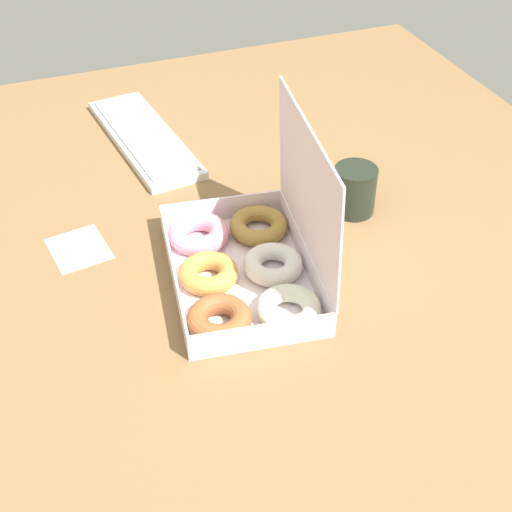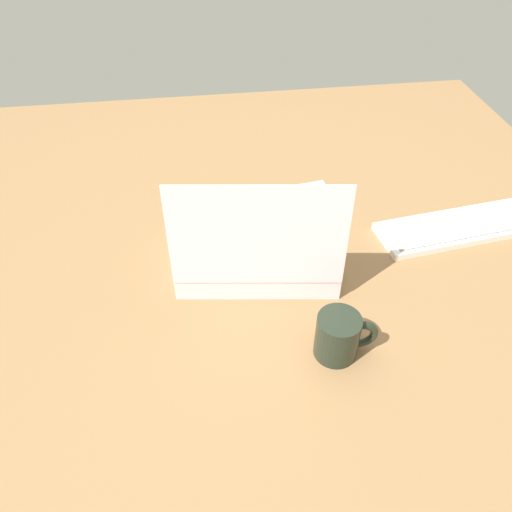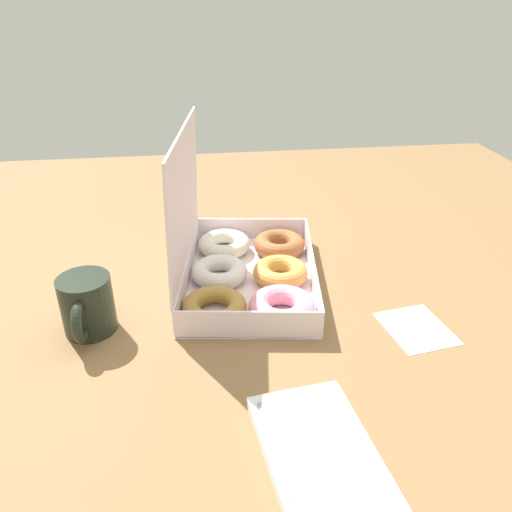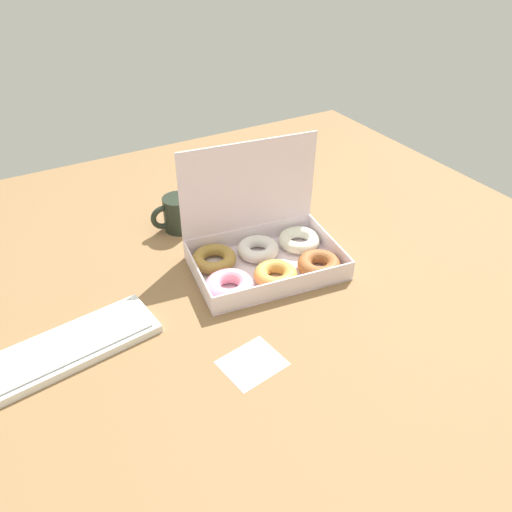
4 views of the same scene
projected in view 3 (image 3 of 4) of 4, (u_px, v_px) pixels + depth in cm
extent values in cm
cube|color=olive|center=(274.00, 298.00, 93.85)|extent=(180.00, 180.00, 2.00)
cube|color=white|center=(250.00, 281.00, 97.04)|extent=(39.03, 29.03, 0.40)
cube|color=white|center=(248.00, 324.00, 80.12)|extent=(3.76, 24.10, 4.97)
cube|color=white|center=(252.00, 229.00, 111.39)|extent=(3.76, 24.10, 4.97)
cube|color=white|center=(312.00, 269.00, 95.67)|extent=(34.93, 5.27, 4.97)
cube|color=white|center=(188.00, 269.00, 95.83)|extent=(34.93, 5.27, 4.97)
cube|color=white|center=(184.00, 198.00, 88.83)|extent=(35.84, 6.18, 24.28)
torus|color=pink|center=(284.00, 307.00, 85.83)|extent=(16.28, 16.28, 3.69)
torus|color=gold|center=(280.00, 272.00, 96.10)|extent=(15.00, 15.00, 3.46)
torus|color=#9C5A2F|center=(279.00, 245.00, 106.36)|extent=(13.05, 13.05, 3.55)
torus|color=#AA8239|center=(214.00, 307.00, 85.82)|extent=(11.41, 11.41, 3.13)
torus|color=white|center=(220.00, 272.00, 96.30)|extent=(15.17, 15.17, 3.26)
torus|color=white|center=(224.00, 244.00, 106.62)|extent=(15.46, 15.46, 3.17)
cylinder|color=black|center=(87.00, 304.00, 81.52)|extent=(8.58, 8.58, 9.83)
torus|color=black|center=(81.00, 321.00, 77.50)|extent=(7.11, 1.88, 7.05)
cylinder|color=black|center=(84.00, 288.00, 80.01)|extent=(7.55, 7.55, 0.59)
cube|color=white|center=(416.00, 328.00, 83.86)|extent=(13.26, 11.77, 0.15)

